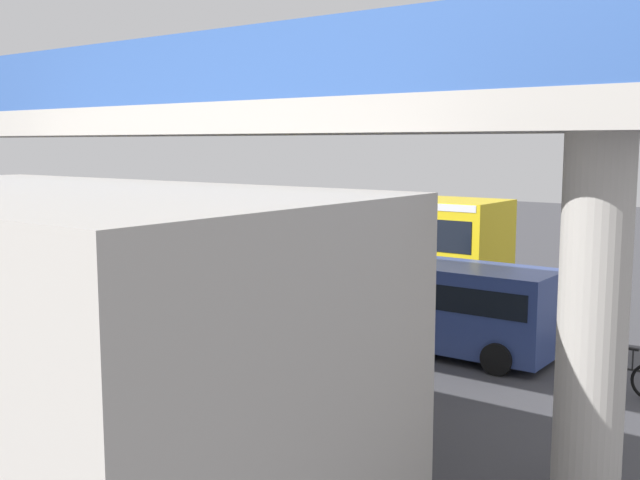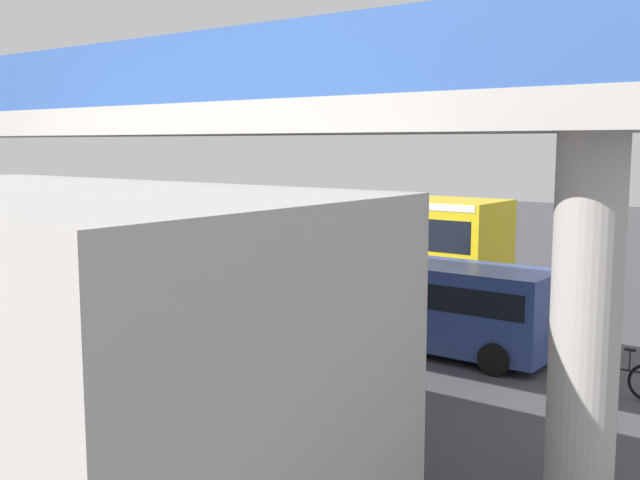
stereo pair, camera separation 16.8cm
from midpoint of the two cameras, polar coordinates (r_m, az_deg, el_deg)
name	(u,v)px [view 2 (the right image)]	position (r m, az deg, el deg)	size (l,w,h in m)	color
ground	(317,288)	(25.02, -0.07, -3.68)	(80.00, 80.00, 0.00)	#424247
city_bus	(333,232)	(24.67, 1.22, 0.59)	(11.54, 2.85, 3.15)	yellow
parked_van	(448,302)	(17.50, 9.99, -4.66)	(4.80, 2.17, 2.05)	#33478C
bicycle_orange	(579,337)	(18.44, 19.33, -6.93)	(1.77, 0.44, 0.96)	black
bicycle_black	(618,377)	(15.63, 22.01, -9.63)	(1.77, 0.44, 0.96)	black
traffic_sign	(325,220)	(28.48, 0.53, 1.52)	(0.08, 0.60, 2.80)	slate
lane_dash_leftmost	(519,298)	(24.31, 15.07, -4.26)	(2.00, 0.20, 0.01)	silver
lane_dash_left	(408,283)	(26.03, 6.88, -3.29)	(2.00, 0.20, 0.01)	silver
lane_dash_centre	(316,271)	(28.22, -0.17, -2.41)	(2.00, 0.20, 0.01)	silver
lane_dash_right	(238,261)	(30.77, -6.11, -1.63)	(2.00, 0.20, 0.01)	silver
pedestrian_overpass	(48,143)	(17.75, -19.71, 6.94)	(25.78, 2.60, 6.54)	#B2ADA5
station_building	(42,345)	(10.86, -19.95, -7.47)	(9.00, 5.04, 4.20)	#B2ADA5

